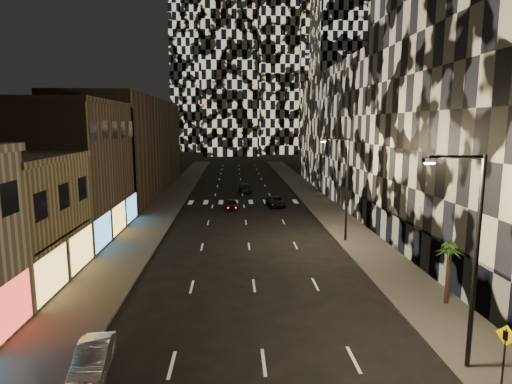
{
  "coord_description": "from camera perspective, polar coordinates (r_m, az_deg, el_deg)",
  "views": [
    {
      "loc": [
        -1.24,
        -6.28,
        10.33
      ],
      "look_at": [
        0.17,
        20.81,
        6.0
      ],
      "focal_mm": 30.0,
      "sensor_mm": 36.0,
      "label": 1
    }
  ],
  "objects": [
    {
      "name": "midrise_base",
      "position": [
        34.77,
        20.17,
        -6.21
      ],
      "size": [
        0.6,
        25.0,
        3.0
      ],
      "primitive_type": "cube",
      "color": "#383838",
      "rests_on": "ground"
    },
    {
      "name": "midrise_filler_right",
      "position": [
        66.76,
        15.7,
        7.6
      ],
      "size": [
        16.0,
        40.0,
        18.0
      ],
      "primitive_type": "cube",
      "color": "#232326",
      "rests_on": "ground"
    },
    {
      "name": "palm_tree",
      "position": [
        26.69,
        24.38,
        -7.52
      ],
      "size": [
        1.81,
        1.8,
        3.55
      ],
      "color": "#47331E",
      "rests_on": "sidewalk_right"
    },
    {
      "name": "car_dark_rightlane",
      "position": [
        54.13,
        2.61,
        -1.27
      ],
      "size": [
        2.39,
        4.6,
        1.24
      ],
      "primitive_type": "imported",
      "rotation": [
        0.0,
        0.0,
        0.08
      ],
      "color": "black",
      "rests_on": "ground"
    },
    {
      "name": "tower_center_low",
      "position": [
        150.93,
        -3.47,
        23.31
      ],
      "size": [
        18.0,
        18.0,
        95.0
      ],
      "primitive_type": "cube",
      "color": "black",
      "rests_on": "ground"
    },
    {
      "name": "sidewalk_right",
      "position": [
        58.3,
        8.18,
        -1.15
      ],
      "size": [
        4.0,
        120.0,
        0.15
      ],
      "primitive_type": "cube",
      "color": "#47443F",
      "rests_on": "ground"
    },
    {
      "name": "car_silver_parked",
      "position": [
        20.39,
        -20.89,
        -20.03
      ],
      "size": [
        1.69,
        3.85,
        1.23
      ],
      "primitive_type": "imported",
      "rotation": [
        0.0,
        0.0,
        0.11
      ],
      "color": "gray",
      "rests_on": "ground"
    },
    {
      "name": "curb_left",
      "position": [
        57.59,
        -9.58,
        -1.31
      ],
      "size": [
        0.2,
        120.0,
        0.15
      ],
      "primitive_type": "cube",
      "color": "#4C4C47",
      "rests_on": "ground"
    },
    {
      "name": "car_dark_oncoming",
      "position": [
        65.55,
        -1.44,
        0.6
      ],
      "size": [
        1.94,
        4.67,
        1.35
      ],
      "primitive_type": "imported",
      "rotation": [
        0.0,
        0.0,
        3.15
      ],
      "color": "black",
      "rests_on": "ground"
    },
    {
      "name": "curb_right",
      "position": [
        57.93,
        6.14,
        -1.18
      ],
      "size": [
        0.2,
        120.0,
        0.15
      ],
      "primitive_type": "cube",
      "color": "#4C4C47",
      "rests_on": "ground"
    },
    {
      "name": "sidewalk_left",
      "position": [
        57.87,
        -11.65,
        -1.32
      ],
      "size": [
        4.0,
        120.0,
        0.15
      ],
      "primitive_type": "cube",
      "color": "#47443F",
      "rests_on": "ground"
    },
    {
      "name": "car_dark_midlane",
      "position": [
        52.31,
        -3.21,
        -1.65
      ],
      "size": [
        1.65,
        3.65,
        1.21
      ],
      "primitive_type": "imported",
      "rotation": [
        0.0,
        0.0,
        0.06
      ],
      "color": "black",
      "rests_on": "ground"
    },
    {
      "name": "ped_sign",
      "position": [
        20.04,
        30.29,
        -17.24
      ],
      "size": [
        0.38,
        0.8,
        2.54
      ],
      "rotation": [
        0.0,
        0.0,
        0.4
      ],
      "color": "black",
      "rests_on": "sidewalk_right"
    },
    {
      "name": "retail_brown",
      "position": [
        43.0,
        -24.49,
        2.47
      ],
      "size": [
        10.0,
        15.0,
        12.0
      ],
      "primitive_type": "cube",
      "color": "brown",
      "rests_on": "ground"
    },
    {
      "name": "retail_filler_left",
      "position": [
        68.21,
        -16.44,
        5.91
      ],
      "size": [
        10.0,
        40.0,
        14.0
      ],
      "primitive_type": "cube",
      "color": "brown",
      "rests_on": "ground"
    },
    {
      "name": "streetlight_far",
      "position": [
        37.85,
        11.72,
        1.32
      ],
      "size": [
        2.55,
        0.25,
        9.0
      ],
      "color": "black",
      "rests_on": "sidewalk_right"
    },
    {
      "name": "streetlight_near",
      "position": [
        19.54,
        26.75,
        -6.68
      ],
      "size": [
        2.55,
        0.25,
        9.0
      ],
      "color": "black",
      "rests_on": "sidewalk_right"
    }
  ]
}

